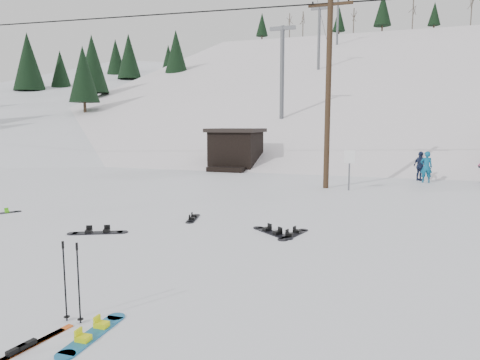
% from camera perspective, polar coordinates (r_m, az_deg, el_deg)
% --- Properties ---
extents(ground, '(200.00, 200.00, 0.00)m').
position_cam_1_polar(ground, '(8.47, -16.41, -13.62)').
color(ground, white).
rests_on(ground, ground).
extents(ski_slope, '(60.00, 85.24, 65.97)m').
position_cam_1_polar(ski_slope, '(63.39, 14.21, -6.53)').
color(ski_slope, white).
rests_on(ski_slope, ground).
extents(ridge_left, '(47.54, 95.03, 58.38)m').
position_cam_1_polar(ridge_left, '(69.35, -17.57, -4.61)').
color(ridge_left, white).
rests_on(ridge_left, ground).
extents(treeline_left, '(20.00, 64.00, 10.00)m').
position_cam_1_polar(treeline_left, '(60.47, -20.95, 4.06)').
color(treeline_left, black).
rests_on(treeline_left, ground).
extents(treeline_crest, '(50.00, 6.00, 10.00)m').
position_cam_1_polar(treeline_crest, '(92.58, 16.05, 5.24)').
color(treeline_crest, black).
rests_on(treeline_crest, ski_slope).
extents(utility_pole, '(2.00, 0.26, 9.00)m').
position_cam_1_polar(utility_pole, '(20.66, 11.69, 11.92)').
color(utility_pole, '#3A2819').
rests_on(utility_pole, ground).
extents(trail_sign, '(0.50, 0.09, 1.85)m').
position_cam_1_polar(trail_sign, '(20.13, 14.39, 2.25)').
color(trail_sign, '#595B60').
rests_on(trail_sign, ground).
extents(lift_hut, '(3.40, 4.10, 2.75)m').
position_cam_1_polar(lift_hut, '(29.05, -0.56, 4.17)').
color(lift_hut, black).
rests_on(lift_hut, ground).
extents(lift_tower_near, '(2.20, 0.36, 8.00)m').
position_cam_1_polar(lift_tower_near, '(37.74, 5.64, 14.75)').
color(lift_tower_near, '#595B60').
rests_on(lift_tower_near, ski_slope).
extents(lift_tower_mid, '(2.20, 0.36, 8.00)m').
position_cam_1_polar(lift_tower_mid, '(58.19, 10.50, 18.52)').
color(lift_tower_mid, '#595B60').
rests_on(lift_tower_mid, ski_slope).
extents(lift_tower_far, '(2.20, 0.36, 8.00)m').
position_cam_1_polar(lift_tower_far, '(78.95, 12.89, 20.28)').
color(lift_tower_far, '#595B60').
rests_on(lift_tower_far, ski_slope).
extents(hero_snowboard, '(0.31, 1.44, 0.10)m').
position_cam_1_polar(hero_snowboard, '(6.83, -19.03, -18.79)').
color(hero_snowboard, '#196DA2').
rests_on(hero_snowboard, ground).
extents(hero_skis, '(0.34, 1.62, 0.08)m').
position_cam_1_polar(hero_skis, '(6.77, -27.10, -19.46)').
color(hero_skis, '#C94D14').
rests_on(hero_skis, ground).
extents(ski_poles, '(0.35, 0.09, 1.26)m').
position_cam_1_polar(ski_poles, '(7.11, -21.54, -12.46)').
color(ski_poles, black).
rests_on(ski_poles, ground).
extents(board_scatter_a, '(1.51, 0.89, 0.12)m').
position_cam_1_polar(board_scatter_a, '(12.58, -18.44, -6.63)').
color(board_scatter_a, black).
rests_on(board_scatter_a, ground).
extents(board_scatter_b, '(0.52, 1.32, 0.09)m').
position_cam_1_polar(board_scatter_b, '(13.80, -6.28, -5.08)').
color(board_scatter_b, black).
rests_on(board_scatter_b, ground).
extents(board_scatter_c, '(0.82, 1.11, 0.09)m').
position_cam_1_polar(board_scatter_c, '(16.65, -29.29, -3.85)').
color(board_scatter_c, black).
rests_on(board_scatter_c, ground).
extents(board_scatter_d, '(1.36, 1.17, 0.12)m').
position_cam_1_polar(board_scatter_d, '(11.98, 4.31, -6.96)').
color(board_scatter_d, black).
rests_on(board_scatter_d, ground).
extents(board_scatter_f, '(0.60, 1.46, 0.10)m').
position_cam_1_polar(board_scatter_f, '(11.85, 7.13, -7.18)').
color(board_scatter_f, black).
rests_on(board_scatter_f, ground).
extents(skier_teal, '(0.64, 0.46, 1.63)m').
position_cam_1_polar(skier_teal, '(24.22, 23.59, 1.61)').
color(skier_teal, '#0C577C').
rests_on(skier_teal, ground).
extents(skier_navy, '(0.87, 0.97, 1.58)m').
position_cam_1_polar(skier_navy, '(24.91, 22.91, 1.72)').
color(skier_navy, '#1B2545').
rests_on(skier_navy, ground).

